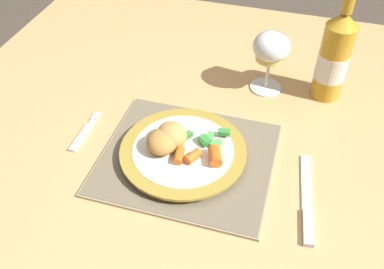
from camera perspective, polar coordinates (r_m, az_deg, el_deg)
dining_table at (r=0.96m, az=0.70°, el=-2.43°), size 1.15×1.10×0.74m
placemat at (r=0.82m, az=-0.58°, el=-3.22°), size 0.33×0.29×0.01m
dinner_plate at (r=0.82m, az=-1.05°, el=-2.40°), size 0.24×0.24×0.02m
breaded_croquettes at (r=0.80m, az=-3.33°, el=-0.49°), size 0.09×0.10×0.04m
green_beans_pile at (r=0.82m, az=2.09°, el=-0.58°), size 0.08×0.05×0.02m
glazed_carrots at (r=0.78m, az=1.24°, el=-2.87°), size 0.09×0.06×0.02m
fork at (r=0.90m, az=-14.30°, el=0.07°), size 0.01×0.12×0.01m
table_knife at (r=0.78m, az=15.10°, el=-9.07°), size 0.04×0.20×0.01m
wine_glass at (r=0.95m, az=10.50°, el=11.08°), size 0.08×0.08×0.14m
bottle at (r=0.97m, az=18.40°, el=9.80°), size 0.07×0.07×0.27m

